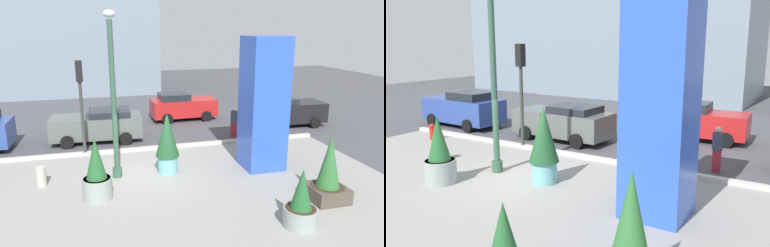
% 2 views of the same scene
% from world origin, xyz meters
% --- Properties ---
extents(ground_plane, '(60.00, 60.00, 0.00)m').
position_xyz_m(ground_plane, '(0.00, 4.00, 0.00)').
color(ground_plane, '#47474C').
extents(plaza_pavement, '(18.00, 10.00, 0.02)m').
position_xyz_m(plaza_pavement, '(0.00, -2.00, 0.00)').
color(plaza_pavement, gray).
rests_on(plaza_pavement, ground_plane).
extents(curb_strip, '(18.00, 0.24, 0.16)m').
position_xyz_m(curb_strip, '(0.00, 3.12, 0.08)').
color(curb_strip, '#B7B2A8').
rests_on(curb_strip, ground_plane).
extents(lamp_post, '(0.44, 0.44, 6.28)m').
position_xyz_m(lamp_post, '(-1.25, 0.21, 3.06)').
color(lamp_post, '#335642').
rests_on(lamp_post, ground_plane).
extents(art_pillar_blue, '(1.57, 1.57, 5.36)m').
position_xyz_m(art_pillar_blue, '(4.63, -0.21, 2.68)').
color(art_pillar_blue, blue).
rests_on(art_pillar_blue, ground_plane).
extents(potted_plant_curbside, '(0.99, 0.99, 2.17)m').
position_xyz_m(potted_plant_curbside, '(-2.03, -1.52, 0.90)').
color(potted_plant_curbside, gray).
rests_on(potted_plant_curbside, ground_plane).
extents(potted_plant_mid_plaza, '(0.95, 0.95, 2.43)m').
position_xyz_m(potted_plant_mid_plaza, '(0.75, 0.20, 1.29)').
color(potted_plant_mid_plaza, '#6BB2B2').
rests_on(potted_plant_mid_plaza, ground_plane).
extents(potted_plant_near_left, '(1.20, 1.20, 2.31)m').
position_xyz_m(potted_plant_near_left, '(5.44, -3.66, 0.93)').
color(potted_plant_near_left, '#4C4238').
rests_on(potted_plant_near_left, ground_plane).
extents(fire_hydrant, '(0.36, 0.26, 0.75)m').
position_xyz_m(fire_hydrant, '(-6.88, 2.10, 0.37)').
color(fire_hydrant, red).
rests_on(fire_hydrant, ground_plane).
extents(concrete_bollard, '(0.36, 0.36, 0.75)m').
position_xyz_m(concrete_bollard, '(-4.01, 0.05, 0.38)').
color(concrete_bollard, '#B2ADA3').
rests_on(concrete_bollard, ground_plane).
extents(traffic_light_corner, '(0.28, 0.42, 4.28)m').
position_xyz_m(traffic_light_corner, '(-2.49, 3.10, 2.89)').
color(traffic_light_corner, '#333833').
rests_on(traffic_light_corner, ground_plane).
extents(car_curb_east, '(4.53, 2.24, 1.62)m').
position_xyz_m(car_curb_east, '(-1.83, 5.21, 0.84)').
color(car_curb_east, '#565B56').
rests_on(car_curb_east, ground_plane).
extents(car_intersection, '(4.01, 2.06, 1.68)m').
position_xyz_m(car_intersection, '(3.34, 8.46, 0.85)').
color(car_intersection, red).
rests_on(car_intersection, ground_plane).
extents(car_passing_lane, '(4.50, 2.25, 1.84)m').
position_xyz_m(car_passing_lane, '(-7.95, 5.03, 0.93)').
color(car_passing_lane, '#2D4793').
rests_on(car_passing_lane, ground_plane).
extents(pedestrian_on_sidewalk, '(0.50, 0.50, 1.60)m').
position_xyz_m(pedestrian_on_sidewalk, '(5.11, 4.14, 0.88)').
color(pedestrian_on_sidewalk, maroon).
rests_on(pedestrian_on_sidewalk, ground_plane).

